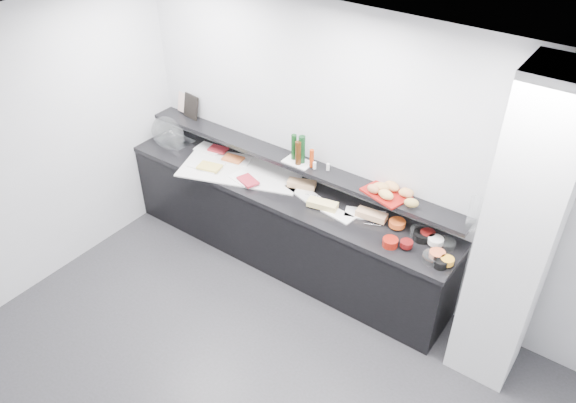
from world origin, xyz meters
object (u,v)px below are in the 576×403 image
Objects in this scene: framed_print at (191,106)px; carafe at (474,213)px; sandwich_plate_mid at (338,214)px; bread_tray at (386,194)px; condiment_tray at (298,162)px; cloche_base at (175,142)px.

carafe is (3.22, -0.10, 0.02)m from framed_print.
framed_print is at bearing 179.40° from sandwich_plate_mid.
bread_tray is at bearing 39.07° from sandwich_plate_mid.
sandwich_plate_mid is 0.67m from condiment_tray.
framed_print reaches higher than condiment_tray.
bread_tray is at bearing 1.35° from condiment_tray.
cloche_base is 2.16m from sandwich_plate_mid.
framed_print is at bearing -166.40° from bread_tray.
sandwich_plate_mid is at bearing -0.12° from cloche_base.
condiment_tray is at bearing 5.13° from framed_print.
framed_print is 0.66× the size of bread_tray.
sandwich_plate_mid is (2.16, -0.07, -0.01)m from cloche_base.
condiment_tray is at bearing -163.38° from bread_tray.
bread_tray is at bearing 178.63° from carafe.
bread_tray reaches higher than condiment_tray.
sandwich_plate_mid is at bearing -18.25° from condiment_tray.
cloche_base is at bearing -175.10° from condiment_tray.
bread_tray is at bearing 7.02° from framed_print.
sandwich_plate_mid is 0.80× the size of bread_tray.
sandwich_plate_mid is at bearing -132.92° from bread_tray.
sandwich_plate_mid is 1.12× the size of condiment_tray.
framed_print reaches higher than cloche_base.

